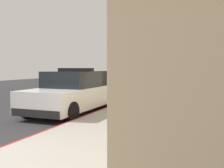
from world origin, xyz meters
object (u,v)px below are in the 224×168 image
object	(u,v)px
police_cruiser	(75,92)
street_tree	(165,21)
parked_car_silver_ahead	(140,81)
fire_hydrant	(125,100)

from	to	relation	value
police_cruiser	street_tree	distance (m)	6.54
police_cruiser	street_tree	xyz separation A→B (m)	(2.52, 5.01, 3.35)
parked_car_silver_ahead	street_tree	distance (m)	6.15
fire_hydrant	street_tree	distance (m)	5.93
parked_car_silver_ahead	fire_hydrant	size ratio (longest dim) A/B	6.37
police_cruiser	fire_hydrant	distance (m)	1.98
parked_car_silver_ahead	police_cruiser	bearing A→B (deg)	-90.04
police_cruiser	parked_car_silver_ahead	world-z (taller)	police_cruiser
police_cruiser	parked_car_silver_ahead	size ratio (longest dim) A/B	1.00
police_cruiser	fire_hydrant	bearing A→B (deg)	10.07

